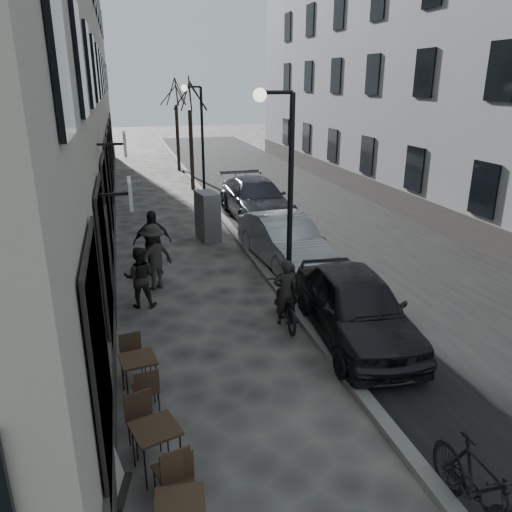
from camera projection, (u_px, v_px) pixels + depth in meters
name	position (u px, v px, depth m)	size (l,w,h in m)	color
road	(299.00, 207.00, 21.88)	(7.30, 60.00, 0.00)	black
kerb	(217.00, 211.00, 20.97)	(0.25, 60.00, 0.12)	slate
building_right	(427.00, 12.00, 21.07)	(4.00, 35.00, 16.00)	gray
streetlamp_near	(283.00, 182.00, 10.74)	(0.90, 0.28, 5.09)	black
streetlamp_far	(198.00, 131.00, 21.68)	(0.90, 0.28, 5.09)	black
tree_near	(189.00, 94.00, 23.94)	(2.40, 2.40, 5.70)	black
tree_far	(175.00, 91.00, 29.41)	(2.40, 2.40, 5.70)	black
bistro_set_b	(156.00, 445.00, 6.90)	(0.81, 1.54, 0.88)	#312116
bistro_set_c	(139.00, 372.00, 8.64)	(0.68, 1.50, 0.86)	#312116
sign_board	(108.00, 467.00, 6.52)	(0.51, 0.70, 1.11)	black
utility_cabinet	(208.00, 216.00, 17.18)	(0.61, 1.10, 1.66)	slate
bicycle	(285.00, 304.00, 11.23)	(0.62, 1.78, 0.93)	black
cyclist_rider	(285.00, 292.00, 11.13)	(0.56, 0.37, 1.53)	black
pedestrian_near	(139.00, 277.00, 11.98)	(0.74, 0.58, 1.53)	black
pedestrian_mid	(154.00, 257.00, 13.00)	(1.14, 0.65, 1.76)	#2C2926
pedestrian_far	(152.00, 242.00, 14.07)	(1.08, 0.45, 1.84)	black
car_near	(356.00, 306.00, 10.48)	(1.77, 4.39, 1.50)	black
car_mid	(284.00, 240.00, 14.95)	(1.53, 4.38, 1.44)	#95979D
car_far	(256.00, 199.00, 19.94)	(2.16, 5.32, 1.54)	#31323A
moped	(478.00, 487.00, 6.04)	(0.52, 1.84, 1.11)	black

